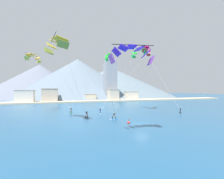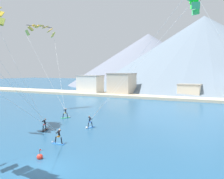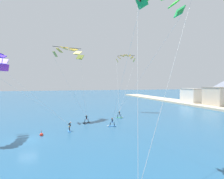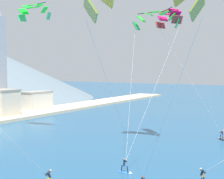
{
  "view_description": "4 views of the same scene",
  "coord_description": "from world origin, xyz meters",
  "px_view_note": "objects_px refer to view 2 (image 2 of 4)",
  "views": [
    {
      "loc": [
        -14.36,
        -25.16,
        6.71
      ],
      "look_at": [
        -1.46,
        13.27,
        6.66
      ],
      "focal_mm": 24.0,
      "sensor_mm": 36.0,
      "label": 1
    },
    {
      "loc": [
        13.84,
        -14.85,
        7.89
      ],
      "look_at": [
        -1.01,
        13.99,
        5.45
      ],
      "focal_mm": 40.0,
      "sensor_mm": 36.0,
      "label": 2
    },
    {
      "loc": [
        27.44,
        4.26,
        8.16
      ],
      "look_at": [
        -2.58,
        13.48,
        7.17
      ],
      "focal_mm": 28.0,
      "sensor_mm": 36.0,
      "label": 3
    },
    {
      "loc": [
        -33.21,
        -2.23,
        11.11
      ],
      "look_at": [
        0.89,
        19.11,
        8.57
      ],
      "focal_mm": 50.0,
      "sensor_mm": 36.0,
      "label": 4
    }
  ],
  "objects_px": {
    "kitesurfer_near_lead": "(45,127)",
    "kitesurfer_near_trail": "(57,139)",
    "kitesurfer_mid_center": "(66,115)",
    "kitesurfer_far_left": "(89,124)",
    "parafoil_kite_mid_center": "(41,30)",
    "parafoil_kite_distant_high_outer": "(194,3)",
    "race_marker_buoy": "(40,157)"
  },
  "relations": [
    {
      "from": "kitesurfer_near_trail",
      "to": "parafoil_kite_mid_center",
      "type": "relative_size",
      "value": 0.11
    },
    {
      "from": "parafoil_kite_mid_center",
      "to": "race_marker_buoy",
      "type": "distance_m",
      "value": 34.14
    },
    {
      "from": "kitesurfer_far_left",
      "to": "parafoil_kite_distant_high_outer",
      "type": "xyz_separation_m",
      "value": [
        9.78,
        23.63,
        20.76
      ]
    },
    {
      "from": "race_marker_buoy",
      "to": "kitesurfer_mid_center",
      "type": "bearing_deg",
      "value": 120.65
    },
    {
      "from": "kitesurfer_near_trail",
      "to": "kitesurfer_mid_center",
      "type": "xyz_separation_m",
      "value": [
        -8.24,
        12.35,
        0.06
      ]
    },
    {
      "from": "kitesurfer_far_left",
      "to": "race_marker_buoy",
      "type": "height_order",
      "value": "kitesurfer_far_left"
    },
    {
      "from": "kitesurfer_near_lead",
      "to": "kitesurfer_mid_center",
      "type": "bearing_deg",
      "value": 109.49
    },
    {
      "from": "parafoil_kite_distant_high_outer",
      "to": "kitesurfer_near_lead",
      "type": "bearing_deg",
      "value": -117.21
    },
    {
      "from": "kitesurfer_near_lead",
      "to": "parafoil_kite_distant_high_outer",
      "type": "relative_size",
      "value": 0.28
    },
    {
      "from": "parafoil_kite_mid_center",
      "to": "kitesurfer_mid_center",
      "type": "bearing_deg",
      "value": -27.74
    },
    {
      "from": "kitesurfer_near_lead",
      "to": "kitesurfer_mid_center",
      "type": "xyz_separation_m",
      "value": [
        -2.96,
        8.37,
        0.02
      ]
    },
    {
      "from": "kitesurfer_far_left",
      "to": "kitesurfer_near_lead",
      "type": "bearing_deg",
      "value": -138.25
    },
    {
      "from": "kitesurfer_near_trail",
      "to": "kitesurfer_mid_center",
      "type": "distance_m",
      "value": 14.85
    },
    {
      "from": "parafoil_kite_mid_center",
      "to": "parafoil_kite_distant_high_outer",
      "type": "bearing_deg",
      "value": 26.36
    },
    {
      "from": "kitesurfer_far_left",
      "to": "race_marker_buoy",
      "type": "distance_m",
      "value": 12.57
    },
    {
      "from": "kitesurfer_near_lead",
      "to": "parafoil_kite_distant_high_outer",
      "type": "distance_m",
      "value": 37.24
    },
    {
      "from": "kitesurfer_mid_center",
      "to": "parafoil_kite_mid_center",
      "type": "height_order",
      "value": "parafoil_kite_mid_center"
    },
    {
      "from": "kitesurfer_near_lead",
      "to": "kitesurfer_near_trail",
      "type": "relative_size",
      "value": 1.02
    },
    {
      "from": "kitesurfer_near_trail",
      "to": "parafoil_kite_mid_center",
      "type": "height_order",
      "value": "parafoil_kite_mid_center"
    },
    {
      "from": "kitesurfer_far_left",
      "to": "race_marker_buoy",
      "type": "relative_size",
      "value": 1.74
    },
    {
      "from": "kitesurfer_near_lead",
      "to": "kitesurfer_near_trail",
      "type": "xyz_separation_m",
      "value": [
        5.28,
        -3.98,
        -0.04
      ]
    },
    {
      "from": "kitesurfer_near_lead",
      "to": "parafoil_kite_distant_high_outer",
      "type": "height_order",
      "value": "parafoil_kite_distant_high_outer"
    },
    {
      "from": "kitesurfer_near_trail",
      "to": "kitesurfer_mid_center",
      "type": "bearing_deg",
      "value": 123.72
    },
    {
      "from": "kitesurfer_near_lead",
      "to": "parafoil_kite_distant_high_outer",
      "type": "bearing_deg",
      "value": 62.79
    },
    {
      "from": "kitesurfer_near_lead",
      "to": "kitesurfer_near_trail",
      "type": "height_order",
      "value": "kitesurfer_near_lead"
    },
    {
      "from": "parafoil_kite_distant_high_outer",
      "to": "parafoil_kite_mid_center",
      "type": "bearing_deg",
      "value": -153.64
    },
    {
      "from": "kitesurfer_near_lead",
      "to": "race_marker_buoy",
      "type": "bearing_deg",
      "value": -50.29
    },
    {
      "from": "race_marker_buoy",
      "to": "parafoil_kite_distant_high_outer",
      "type": "bearing_deg",
      "value": 78.71
    },
    {
      "from": "kitesurfer_far_left",
      "to": "parafoil_kite_distant_high_outer",
      "type": "distance_m",
      "value": 32.94
    },
    {
      "from": "parafoil_kite_mid_center",
      "to": "kitesurfer_near_lead",
      "type": "bearing_deg",
      "value": -45.95
    },
    {
      "from": "parafoil_kite_mid_center",
      "to": "kitesurfer_far_left",
      "type": "bearing_deg",
      "value": -29.29
    },
    {
      "from": "kitesurfer_mid_center",
      "to": "kitesurfer_far_left",
      "type": "distance_m",
      "value": 8.58
    }
  ]
}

